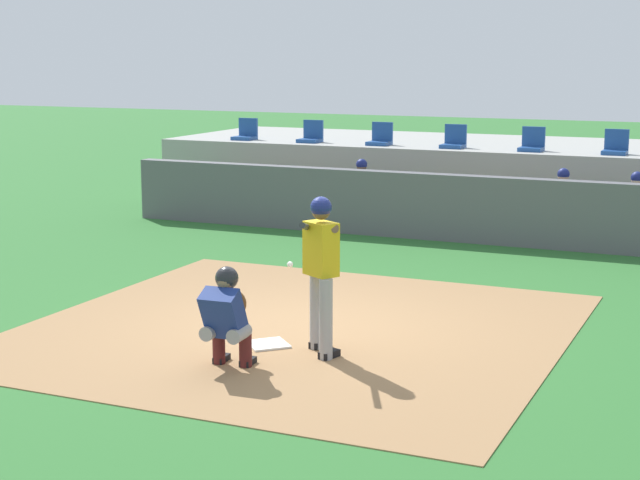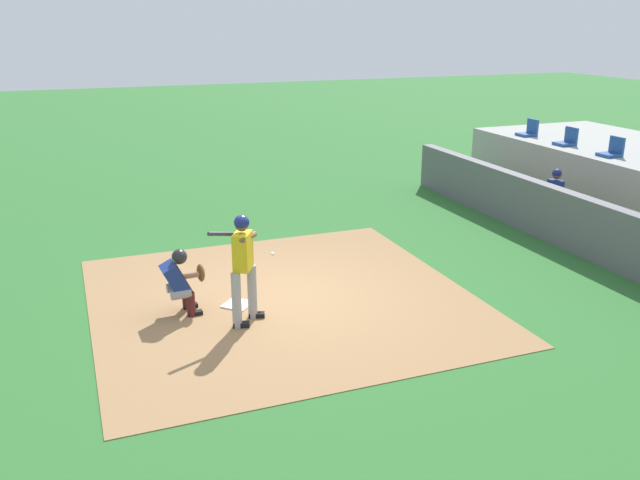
{
  "view_description": "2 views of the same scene",
  "coord_description": "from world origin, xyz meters",
  "px_view_note": "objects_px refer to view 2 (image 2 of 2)",
  "views": [
    {
      "loc": [
        5.15,
        -10.91,
        3.38
      ],
      "look_at": [
        0.0,
        0.7,
        1.0
      ],
      "focal_mm": 56.81,
      "sensor_mm": 36.0,
      "label": 1
    },
    {
      "loc": [
        10.23,
        -3.22,
        4.64
      ],
      "look_at": [
        0.0,
        0.7,
        1.0
      ],
      "focal_mm": 37.48,
      "sensor_mm": 36.0,
      "label": 2
    }
  ],
  "objects_px": {
    "home_plate": "(238,304)",
    "stadium_seat_2": "(612,151)",
    "stadium_seat_1": "(567,140)",
    "dugout_player_0": "(550,195)",
    "stadium_seat_0": "(529,131)",
    "catcher_crouched": "(181,279)",
    "batter_at_plate": "(243,262)"
  },
  "relations": [
    {
      "from": "home_plate",
      "to": "stadium_seat_2",
      "type": "xyz_separation_m",
      "value": [
        -2.44,
        10.18,
        1.51
      ]
    },
    {
      "from": "home_plate",
      "to": "stadium_seat_2",
      "type": "height_order",
      "value": "stadium_seat_2"
    },
    {
      "from": "dugout_player_0",
      "to": "stadium_seat_0",
      "type": "xyz_separation_m",
      "value": [
        -3.58,
        2.03,
        0.86
      ]
    },
    {
      "from": "home_plate",
      "to": "stadium_seat_0",
      "type": "relative_size",
      "value": 0.92
    },
    {
      "from": "stadium_seat_0",
      "to": "catcher_crouched",
      "type": "bearing_deg",
      "value": -62.93
    },
    {
      "from": "dugout_player_0",
      "to": "stadium_seat_0",
      "type": "height_order",
      "value": "stadium_seat_0"
    },
    {
      "from": "dugout_player_0",
      "to": "stadium_seat_2",
      "type": "xyz_separation_m",
      "value": [
        -0.33,
        2.03,
        0.86
      ]
    },
    {
      "from": "stadium_seat_1",
      "to": "stadium_seat_2",
      "type": "height_order",
      "value": "same"
    },
    {
      "from": "home_plate",
      "to": "catcher_crouched",
      "type": "xyz_separation_m",
      "value": [
        -0.02,
        -0.91,
        0.59
      ]
    },
    {
      "from": "batter_at_plate",
      "to": "catcher_crouched",
      "type": "bearing_deg",
      "value": -129.32
    },
    {
      "from": "stadium_seat_2",
      "to": "stadium_seat_1",
      "type": "bearing_deg",
      "value": 180.0
    },
    {
      "from": "batter_at_plate",
      "to": "catcher_crouched",
      "type": "relative_size",
      "value": 0.94
    },
    {
      "from": "batter_at_plate",
      "to": "stadium_seat_0",
      "type": "height_order",
      "value": "stadium_seat_0"
    },
    {
      "from": "stadium_seat_1",
      "to": "stadium_seat_2",
      "type": "xyz_separation_m",
      "value": [
        1.63,
        0.0,
        0.0
      ]
    },
    {
      "from": "batter_at_plate",
      "to": "stadium_seat_2",
      "type": "distance_m",
      "value": 10.7
    },
    {
      "from": "catcher_crouched",
      "to": "stadium_seat_2",
      "type": "distance_m",
      "value": 11.39
    },
    {
      "from": "catcher_crouched",
      "to": "stadium_seat_1",
      "type": "height_order",
      "value": "stadium_seat_1"
    },
    {
      "from": "home_plate",
      "to": "stadium_seat_2",
      "type": "bearing_deg",
      "value": 103.47
    },
    {
      "from": "batter_at_plate",
      "to": "stadium_seat_0",
      "type": "xyz_separation_m",
      "value": [
        -6.38,
        10.22,
        0.5
      ]
    },
    {
      "from": "dugout_player_0",
      "to": "stadium_seat_2",
      "type": "relative_size",
      "value": 2.71
    },
    {
      "from": "batter_at_plate",
      "to": "dugout_player_0",
      "type": "distance_m",
      "value": 8.66
    },
    {
      "from": "stadium_seat_0",
      "to": "stadium_seat_2",
      "type": "relative_size",
      "value": 1.0
    },
    {
      "from": "catcher_crouched",
      "to": "dugout_player_0",
      "type": "relative_size",
      "value": 1.48
    },
    {
      "from": "stadium_seat_1",
      "to": "dugout_player_0",
      "type": "bearing_deg",
      "value": -46.16
    },
    {
      "from": "stadium_seat_2",
      "to": "dugout_player_0",
      "type": "bearing_deg",
      "value": -80.82
    },
    {
      "from": "catcher_crouched",
      "to": "stadium_seat_1",
      "type": "distance_m",
      "value": 11.84
    },
    {
      "from": "batter_at_plate",
      "to": "catcher_crouched",
      "type": "height_order",
      "value": "batter_at_plate"
    },
    {
      "from": "stadium_seat_0",
      "to": "dugout_player_0",
      "type": "bearing_deg",
      "value": -29.62
    },
    {
      "from": "dugout_player_0",
      "to": "stadium_seat_2",
      "type": "bearing_deg",
      "value": 99.18
    },
    {
      "from": "catcher_crouched",
      "to": "stadium_seat_1",
      "type": "xyz_separation_m",
      "value": [
        -4.04,
        11.09,
        0.93
      ]
    },
    {
      "from": "home_plate",
      "to": "stadium_seat_1",
      "type": "height_order",
      "value": "stadium_seat_1"
    },
    {
      "from": "home_plate",
      "to": "batter_at_plate",
      "type": "distance_m",
      "value": 1.23
    }
  ]
}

